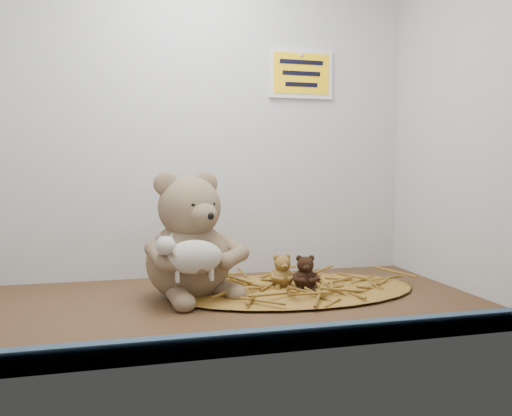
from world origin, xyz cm
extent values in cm
cube|color=#412B16|center=(0.00, 0.00, 0.00)|extent=(120.00, 60.00, 0.40)
cube|color=silver|center=(0.00, 30.00, 45.00)|extent=(120.00, 0.40, 90.00)
cube|color=silver|center=(60.00, 0.00, 45.00)|extent=(0.40, 60.00, 90.00)
cube|color=#334F62|center=(0.00, -28.80, 1.80)|extent=(119.28, 2.20, 3.60)
ellipsoid|color=brown|center=(20.74, 6.82, 0.57)|extent=(59.17, 34.35, 1.15)
cube|color=#EFB80C|center=(30.00, 29.40, 55.00)|extent=(16.00, 1.20, 11.00)
camera|label=1|loc=(-15.84, -103.14, 28.92)|focal=35.00mm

